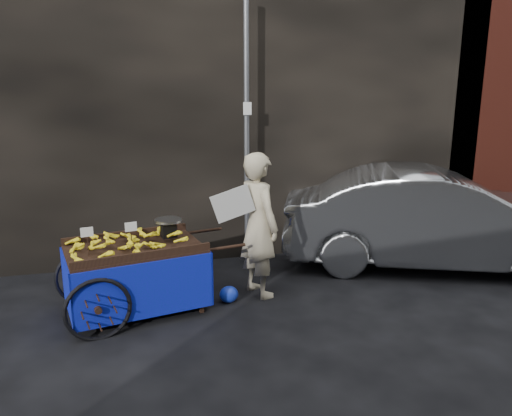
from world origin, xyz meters
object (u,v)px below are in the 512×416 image
object	(u,v)px
banana_cart	(131,255)
parked_car	(435,218)
plastic_bag	(229,294)
vendor	(258,225)

from	to	relation	value
banana_cart	parked_car	distance (m)	4.55
plastic_bag	vendor	bearing A→B (deg)	23.34
banana_cart	vendor	world-z (taller)	vendor
vendor	parked_car	bearing A→B (deg)	-103.29
vendor	plastic_bag	distance (m)	0.98
banana_cart	parked_car	world-z (taller)	parked_car
vendor	plastic_bag	bearing A→B (deg)	92.15
banana_cart	plastic_bag	bearing A→B (deg)	-13.65
vendor	banana_cart	bearing A→B (deg)	74.15
banana_cart	parked_car	size ratio (longest dim) A/B	0.52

